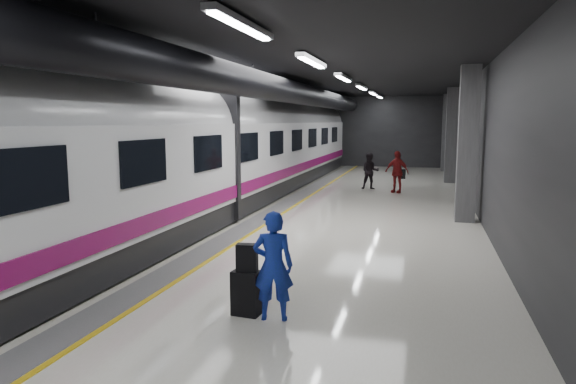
% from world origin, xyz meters
% --- Properties ---
extents(ground, '(40.00, 40.00, 0.00)m').
position_xyz_m(ground, '(0.00, 0.00, 0.00)').
color(ground, silver).
rests_on(ground, ground).
extents(platform_hall, '(10.02, 40.02, 4.51)m').
position_xyz_m(platform_hall, '(-0.29, 0.96, 3.54)').
color(platform_hall, black).
rests_on(platform_hall, ground).
extents(train, '(3.05, 38.00, 4.05)m').
position_xyz_m(train, '(-3.25, -0.00, 2.07)').
color(train, black).
rests_on(train, ground).
extents(traveler_main, '(0.67, 0.51, 1.64)m').
position_xyz_m(traveler_main, '(1.29, -6.71, 0.82)').
color(traveler_main, '#1723AF').
rests_on(traveler_main, ground).
extents(suitcase_main, '(0.44, 0.30, 0.68)m').
position_xyz_m(suitcase_main, '(0.84, -6.64, 0.34)').
color(suitcase_main, black).
rests_on(suitcase_main, ground).
extents(shoulder_bag, '(0.33, 0.20, 0.42)m').
position_xyz_m(shoulder_bag, '(0.86, -6.64, 0.89)').
color(shoulder_bag, black).
rests_on(shoulder_bag, suitcase_main).
extents(traveler_far_a, '(0.84, 0.70, 1.57)m').
position_xyz_m(traveler_far_a, '(1.11, 8.44, 0.78)').
color(traveler_far_a, black).
rests_on(traveler_far_a, ground).
extents(traveler_far_b, '(1.09, 0.76, 1.72)m').
position_xyz_m(traveler_far_b, '(2.27, 7.70, 0.86)').
color(traveler_far_b, maroon).
rests_on(traveler_far_b, ground).
extents(suitcase_far, '(0.36, 0.27, 0.48)m').
position_xyz_m(suitcase_far, '(2.25, 13.05, 0.24)').
color(suitcase_far, black).
rests_on(suitcase_far, ground).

